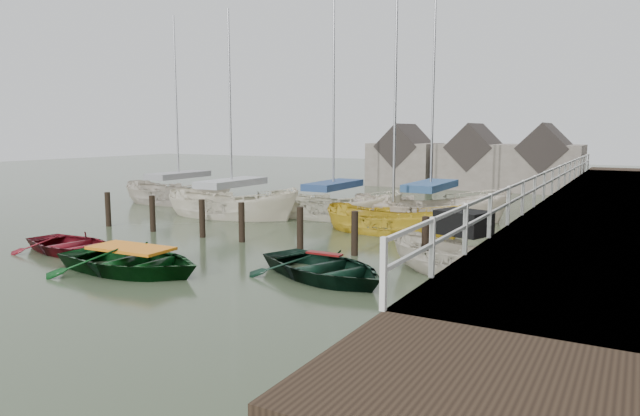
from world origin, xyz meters
The scene contains 13 objects.
ground centered at (0.00, 0.00, 0.00)m, with size 120.00×120.00×0.00m, color #303C26.
pier centered at (9.48, 10.00, 0.71)m, with size 3.04×32.00×2.70m.
mooring_pilings centered at (-1.11, 3.00, 0.50)m, with size 13.72×0.22×1.80m.
far_sheds centered at (0.83, 26.00, 1.86)m, with size 14.00×4.08×4.39m.
rowboat_red centered at (-4.87, -1.12, 0.00)m, with size 2.71×3.80×0.79m, color #5E0D16.
rowboat_green centered at (-1.20, -1.99, 0.00)m, with size 3.21×4.50×0.93m, color black.
rowboat_dkgreen centered at (3.75, 0.05, 0.00)m, with size 3.00×4.20×0.87m, color black.
motorboat centered at (6.80, 2.09, 0.09)m, with size 4.64×2.92×2.59m.
sailboat_a centered at (-5.19, 7.54, 0.06)m, with size 6.95×3.08×10.45m.
sailboat_b centered at (-1.02, 9.47, 0.06)m, with size 6.60×2.90×11.11m.
sailboat_c centered at (2.75, 7.28, 0.02)m, with size 5.80×2.37×10.29m.
sailboat_d centered at (3.08, 10.64, 0.07)m, with size 7.21×4.93×13.31m.
sailboat_e centered at (-10.53, 9.82, 0.06)m, with size 6.93×3.16×11.04m.
Camera 1 is at (10.88, -12.80, 3.88)m, focal length 32.00 mm.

